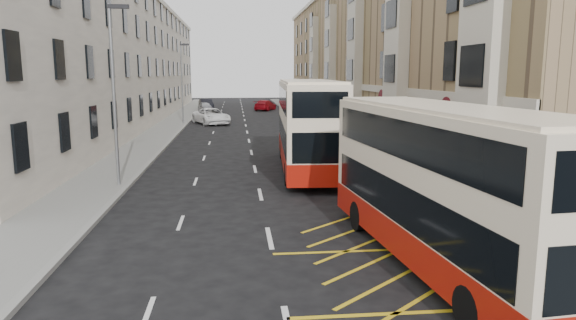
{
  "coord_description": "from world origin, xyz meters",
  "views": [
    {
      "loc": [
        -1.02,
        -11.69,
        5.19
      ],
      "look_at": [
        0.88,
        6.74,
        2.05
      ],
      "focal_mm": 32.0,
      "sensor_mm": 36.0,
      "label": 1
    }
  ],
  "objects": [
    {
      "name": "pedestrian_mid",
      "position": [
        8.07,
        4.36,
        0.95
      ],
      "size": [
        0.92,
        0.8,
        1.6
      ],
      "primitive_type": "imported",
      "rotation": [
        0.0,
        0.0,
        0.29
      ],
      "color": "black",
      "rests_on": "pavement_right"
    },
    {
      "name": "ground",
      "position": [
        0.0,
        0.0,
        0.0
      ],
      "size": [
        200.0,
        200.0,
        0.0
      ],
      "primitive_type": "plane",
      "color": "black",
      "rests_on": "ground"
    },
    {
      "name": "terrace_left",
      "position": [
        -13.43,
        45.5,
        6.52
      ],
      "size": [
        9.18,
        79.0,
        13.25
      ],
      "color": "silver",
      "rests_on": "ground"
    },
    {
      "name": "car_silver",
      "position": [
        -5.12,
        59.45,
        0.66
      ],
      "size": [
        2.44,
        4.12,
        1.32
      ],
      "primitive_type": "imported",
      "rotation": [
        0.0,
        0.0,
        0.24
      ],
      "color": "#A9ACB1",
      "rests_on": "ground"
    },
    {
      "name": "white_van",
      "position": [
        -3.5,
        41.83,
        0.81
      ],
      "size": [
        4.56,
        6.38,
        1.61
      ],
      "primitive_type": "imported",
      "rotation": [
        0.0,
        0.0,
        0.36
      ],
      "color": "white",
      "rests_on": "ground"
    },
    {
      "name": "pavement_right",
      "position": [
        8.0,
        30.0,
        0.07
      ],
      "size": [
        4.0,
        120.0,
        0.15
      ],
      "primitive_type": "cube",
      "color": "slate",
      "rests_on": "ground"
    },
    {
      "name": "car_red",
      "position": [
        3.19,
        61.01,
        0.73
      ],
      "size": [
        3.75,
        5.45,
        1.47
      ],
      "primitive_type": "imported",
      "rotation": [
        0.0,
        0.0,
        2.77
      ],
      "color": "maroon",
      "rests_on": "ground"
    },
    {
      "name": "guard_railing",
      "position": [
        6.25,
        5.75,
        0.86
      ],
      "size": [
        0.06,
        6.56,
        1.01
      ],
      "color": "red",
      "rests_on": "pavement_right"
    },
    {
      "name": "kerb_left",
      "position": [
        -6.0,
        30.0,
        0.07
      ],
      "size": [
        0.25,
        120.0,
        0.15
      ],
      "primitive_type": "cube",
      "color": "gray",
      "rests_on": "ground"
    },
    {
      "name": "road_markings",
      "position": [
        0.0,
        45.0,
        0.01
      ],
      "size": [
        10.0,
        110.0,
        0.01
      ],
      "primitive_type": null,
      "color": "silver",
      "rests_on": "ground"
    },
    {
      "name": "car_dark",
      "position": [
        -5.2,
        63.49,
        0.76
      ],
      "size": [
        2.55,
        4.87,
        1.53
      ],
      "primitive_type": "imported",
      "rotation": [
        0.0,
        0.0,
        0.21
      ],
      "color": "black",
      "rests_on": "ground"
    },
    {
      "name": "kerb_right",
      "position": [
        6.0,
        30.0,
        0.07
      ],
      "size": [
        0.25,
        120.0,
        0.15
      ],
      "primitive_type": "cube",
      "color": "gray",
      "rests_on": "ground"
    },
    {
      "name": "pavement_left",
      "position": [
        -7.5,
        30.0,
        0.07
      ],
      "size": [
        3.0,
        120.0,
        0.15
      ],
      "primitive_type": "cube",
      "color": "slate",
      "rests_on": "ground"
    },
    {
      "name": "terrace_right",
      "position": [
        14.88,
        45.38,
        7.52
      ],
      "size": [
        10.75,
        79.0,
        15.25
      ],
      "color": "#977958",
      "rests_on": "ground"
    },
    {
      "name": "street_lamp_far",
      "position": [
        -6.35,
        42.0,
        4.64
      ],
      "size": [
        0.93,
        0.18,
        8.0
      ],
      "color": "gray",
      "rests_on": "pavement_left"
    },
    {
      "name": "double_decker_front",
      "position": [
        4.43,
        1.13,
        2.22
      ],
      "size": [
        3.48,
        11.11,
        4.36
      ],
      "rotation": [
        0.0,
        0.0,
        0.09
      ],
      "color": "#F8E5C3",
      "rests_on": "ground"
    },
    {
      "name": "street_lamp_near",
      "position": [
        -6.35,
        12.0,
        4.64
      ],
      "size": [
        0.93,
        0.18,
        8.0
      ],
      "color": "gray",
      "rests_on": "pavement_left"
    },
    {
      "name": "double_decker_rear",
      "position": [
        2.84,
        15.4,
        2.46
      ],
      "size": [
        3.48,
        12.24,
        4.82
      ],
      "rotation": [
        0.0,
        0.0,
        -0.06
      ],
      "color": "#F8E5C3",
      "rests_on": "ground"
    },
    {
      "name": "litter_bin",
      "position": [
        6.35,
        -0.62,
        0.67
      ],
      "size": [
        0.61,
        0.61,
        1.01
      ],
      "color": "black",
      "rests_on": "pavement_right"
    },
    {
      "name": "pedestrian_far",
      "position": [
        6.35,
        3.41,
        1.03
      ],
      "size": [
        1.09,
        0.61,
        1.76
      ],
      "primitive_type": "imported",
      "rotation": [
        0.0,
        0.0,
        2.95
      ],
      "color": "black",
      "rests_on": "pavement_right"
    },
    {
      "name": "pedestrian_near",
      "position": [
        6.89,
        0.16,
        1.05
      ],
      "size": [
        0.76,
        0.63,
        1.8
      ],
      "primitive_type": "imported",
      "rotation": [
        0.0,
        0.0,
        3.49
      ],
      "color": "black",
      "rests_on": "pavement_right"
    }
  ]
}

